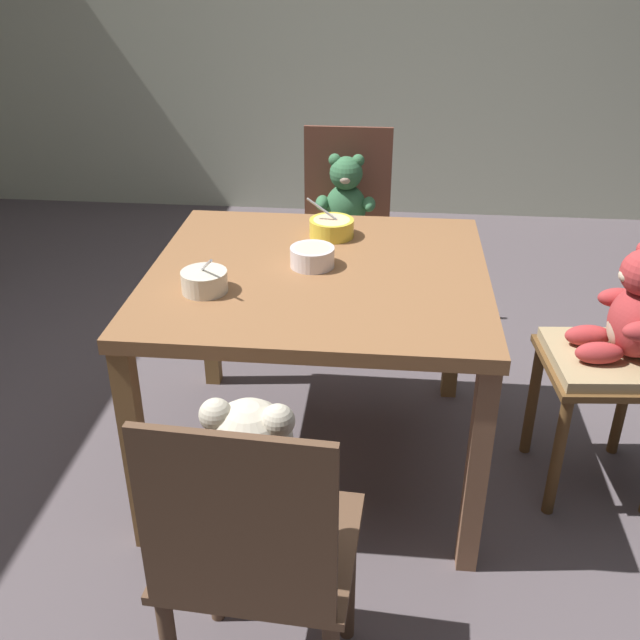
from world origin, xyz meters
TOP-DOWN VIEW (x-y plane):
  - ground_plane at (0.00, 0.00)m, footprint 5.20×5.20m
  - dining_table at (0.00, 0.00)m, footprint 1.01×0.96m
  - teddy_chair_near_front at (-0.04, -0.90)m, footprint 0.43×0.39m
  - teddy_chair_far_center at (0.02, 0.90)m, footprint 0.40×0.38m
  - teddy_chair_near_right at (0.92, -0.03)m, footprint 0.39×0.39m
  - porridge_bowl_white_center at (-0.02, 0.03)m, footprint 0.13×0.13m
  - porridge_bowl_cream_near_left at (-0.30, -0.18)m, footprint 0.13×0.13m
  - porridge_bowl_yellow_far_center at (0.02, 0.27)m, footprint 0.16×0.15m

SIDE VIEW (x-z plane):
  - ground_plane at x=0.00m, z-range -0.04..0.00m
  - teddy_chair_far_center at x=0.02m, z-range 0.09..0.98m
  - teddy_chair_near_right at x=0.92m, z-range 0.08..1.02m
  - teddy_chair_near_front at x=-0.04m, z-range 0.14..1.00m
  - dining_table at x=0.00m, z-range 0.27..0.98m
  - porridge_bowl_yellow_far_center at x=0.02m, z-range 0.67..0.81m
  - porridge_bowl_white_center at x=-0.02m, z-range 0.71..0.77m
  - porridge_bowl_cream_near_left at x=-0.30m, z-range 0.68..0.80m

